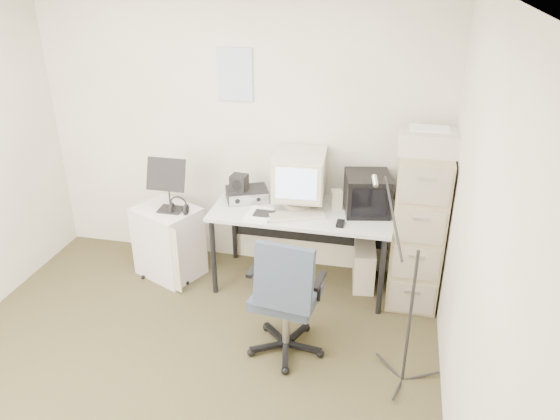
% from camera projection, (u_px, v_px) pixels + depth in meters
% --- Properties ---
extents(floor, '(3.60, 3.60, 0.01)m').
position_uv_depth(floor, '(171.00, 387.00, 3.73)').
color(floor, '#38321B').
rests_on(floor, ground).
extents(wall_back, '(3.60, 0.02, 2.50)m').
position_uv_depth(wall_back, '(240.00, 132.00, 4.76)').
color(wall_back, silver).
rests_on(wall_back, ground).
extents(wall_right, '(0.02, 3.60, 2.50)m').
position_uv_depth(wall_right, '(475.00, 258.00, 2.83)').
color(wall_right, silver).
rests_on(wall_right, ground).
extents(wall_calendar, '(0.30, 0.02, 0.44)m').
position_uv_depth(wall_calendar, '(235.00, 74.00, 4.54)').
color(wall_calendar, white).
rests_on(wall_calendar, wall_back).
extents(filing_cabinet, '(0.40, 0.60, 1.30)m').
position_uv_depth(filing_cabinet, '(418.00, 228.00, 4.43)').
color(filing_cabinet, tan).
rests_on(filing_cabinet, floor).
extents(printer, '(0.44, 0.31, 0.17)m').
position_uv_depth(printer, '(428.00, 142.00, 4.10)').
color(printer, beige).
rests_on(printer, filing_cabinet).
extents(desk, '(1.50, 0.70, 0.73)m').
position_uv_depth(desk, '(302.00, 247.00, 4.72)').
color(desk, beige).
rests_on(desk, floor).
extents(crt_monitor, '(0.45, 0.47, 0.46)m').
position_uv_depth(crt_monitor, '(300.00, 179.00, 4.55)').
color(crt_monitor, beige).
rests_on(crt_monitor, desk).
extents(crt_tv, '(0.42, 0.44, 0.32)m').
position_uv_depth(crt_tv, '(367.00, 193.00, 4.46)').
color(crt_tv, black).
rests_on(crt_tv, desk).
extents(desk_speaker, '(0.11, 0.11, 0.16)m').
position_uv_depth(desk_speaker, '(336.00, 199.00, 4.54)').
color(desk_speaker, '#C2B996').
rests_on(desk_speaker, desk).
extents(keyboard, '(0.49, 0.33, 0.03)m').
position_uv_depth(keyboard, '(296.00, 216.00, 4.41)').
color(keyboard, beige).
rests_on(keyboard, desk).
extents(mouse, '(0.06, 0.10, 0.03)m').
position_uv_depth(mouse, '(340.00, 224.00, 4.29)').
color(mouse, black).
rests_on(mouse, desk).
extents(radio_receiver, '(0.42, 0.37, 0.10)m').
position_uv_depth(radio_receiver, '(247.00, 194.00, 4.71)').
color(radio_receiver, black).
rests_on(radio_receiver, desk).
extents(radio_speaker, '(0.15, 0.14, 0.13)m').
position_uv_depth(radio_speaker, '(239.00, 182.00, 4.65)').
color(radio_speaker, black).
rests_on(radio_speaker, radio_receiver).
extents(papers, '(0.20, 0.27, 0.02)m').
position_uv_depth(papers, '(259.00, 215.00, 4.45)').
color(papers, white).
rests_on(papers, desk).
extents(pc_tower, '(0.22, 0.42, 0.37)m').
position_uv_depth(pc_tower, '(364.00, 265.00, 4.79)').
color(pc_tower, beige).
rests_on(pc_tower, floor).
extents(office_chair, '(0.63, 0.63, 0.99)m').
position_uv_depth(office_chair, '(286.00, 294.00, 3.86)').
color(office_chair, '#3C424C').
rests_on(office_chair, floor).
extents(side_cart, '(0.65, 0.60, 0.65)m').
position_uv_depth(side_cart, '(169.00, 241.00, 4.89)').
color(side_cart, silver).
rests_on(side_cart, floor).
extents(music_stand, '(0.37, 0.26, 0.49)m').
position_uv_depth(music_stand, '(168.00, 184.00, 4.61)').
color(music_stand, black).
rests_on(music_stand, side_cart).
extents(headphones, '(0.22, 0.22, 0.03)m').
position_uv_depth(headphones, '(179.00, 208.00, 4.64)').
color(headphones, black).
rests_on(headphones, side_cart).
extents(mic_stand, '(0.03, 0.03, 1.35)m').
position_uv_depth(mic_stand, '(412.00, 299.00, 3.49)').
color(mic_stand, black).
rests_on(mic_stand, floor).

